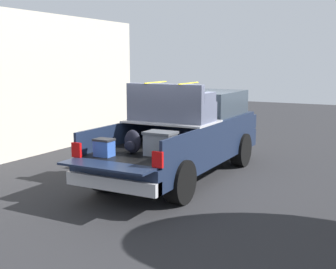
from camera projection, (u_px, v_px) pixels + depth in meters
name	position (u px, v px, depth m)	size (l,w,h in m)	color
ground_plane	(180.00, 177.00, 10.46)	(40.00, 40.00, 0.00)	#262628
pickup_truck	(188.00, 133.00, 10.64)	(6.05, 2.06, 2.23)	#162138
building_facade	(20.00, 85.00, 12.36)	(10.59, 0.36, 4.06)	beige
trash_can	(160.00, 125.00, 15.53)	(0.60, 0.60, 0.98)	#1E592D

